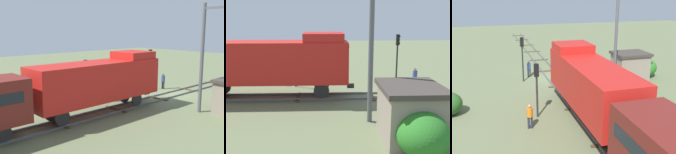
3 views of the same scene
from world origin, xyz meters
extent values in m
plane|color=#66704C|center=(0.00, 0.00, 0.00)|extent=(98.68, 98.68, 0.00)
cube|color=#595960|center=(-0.72, 0.00, 0.08)|extent=(0.10, 65.79, 0.16)
cube|color=#595960|center=(0.72, 0.00, 0.08)|extent=(0.10, 65.79, 0.16)
cube|color=#4C3823|center=(0.00, -2.74, 0.04)|extent=(2.40, 0.24, 0.09)
cube|color=#4C3823|center=(0.00, 2.74, 0.04)|extent=(2.40, 0.24, 0.09)
cube|color=#4C3823|center=(0.00, 8.22, 0.04)|extent=(2.40, 0.24, 0.09)
cube|color=red|center=(0.00, 10.19, 2.71)|extent=(2.90, 11.00, 2.90)
cube|color=red|center=(0.00, 6.29, 4.46)|extent=(2.75, 2.80, 0.60)
cube|color=red|center=(0.00, 4.64, 2.71)|extent=(2.84, 0.10, 2.84)
cube|color=white|center=(0.00, 4.60, 2.51)|extent=(2.46, 0.06, 0.20)
sphere|color=white|center=(-0.45, 4.59, 3.81)|extent=(0.28, 0.28, 0.28)
sphere|color=white|center=(0.45, 4.59, 3.81)|extent=(0.28, 0.28, 0.28)
cylinder|color=#262628|center=(0.00, 4.34, 0.86)|extent=(0.36, 0.50, 0.36)
cylinder|color=#262628|center=(-0.72, 6.49, 0.71)|extent=(0.18, 1.10, 1.10)
cylinder|color=#262628|center=(0.72, 6.49, 0.71)|extent=(0.18, 1.10, 1.10)
cylinder|color=#262628|center=(3.20, 0.12, 2.21)|extent=(0.14, 0.14, 4.43)
cube|color=black|center=(3.20, 0.12, 3.98)|extent=(0.32, 0.24, 0.90)
sphere|color=#390606|center=(3.20, -0.02, 4.25)|extent=(0.16, 0.16, 0.16)
sphere|color=yellow|center=(3.20, -0.02, 3.97)|extent=(0.16, 0.16, 0.16)
sphere|color=black|center=(3.20, -0.02, 3.69)|extent=(0.16, 0.16, 0.16)
cylinder|color=#262628|center=(3.40, 8.76, 1.97)|extent=(0.14, 0.14, 3.94)
cube|color=black|center=(3.40, 8.76, 3.49)|extent=(0.32, 0.24, 0.90)
sphere|color=red|center=(3.40, 8.62, 3.76)|extent=(0.16, 0.16, 0.16)
sphere|color=#3C3306|center=(3.40, 8.62, 3.48)|extent=(0.16, 0.16, 0.16)
sphere|color=black|center=(3.40, 8.62, 3.20)|extent=(0.16, 0.16, 0.16)
cylinder|color=#262B38|center=(2.30, -1.25, 0.42)|extent=(0.15, 0.15, 0.85)
cylinder|color=#262B38|center=(2.50, -1.25, 0.42)|extent=(0.15, 0.15, 0.85)
cylinder|color=#33478C|center=(2.40, -1.25, 1.16)|extent=(0.38, 0.38, 0.62)
sphere|color=tan|center=(2.40, -1.25, 1.58)|extent=(0.23, 0.23, 0.23)
cylinder|color=#262B38|center=(4.10, 10.39, 0.42)|extent=(0.15, 0.15, 0.85)
cylinder|color=#262B38|center=(4.30, 10.39, 0.42)|extent=(0.15, 0.15, 0.85)
cylinder|color=orange|center=(4.20, 10.39, 1.16)|extent=(0.38, 0.38, 0.62)
sphere|color=tan|center=(4.20, 10.39, 1.58)|extent=(0.23, 0.23, 0.23)
cylinder|color=#595960|center=(-5.00, 3.70, 4.31)|extent=(0.28, 0.28, 8.61)
cube|color=gray|center=(-7.50, 2.15, 1.25)|extent=(3.20, 2.60, 2.50)
cube|color=#3F3833|center=(-7.50, 2.15, 2.62)|extent=(3.50, 2.90, 0.24)
cube|color=#2D2319|center=(-7.50, 0.83, 0.95)|extent=(0.80, 0.06, 1.90)
ellipsoid|color=#2C7726|center=(-9.18, 2.10, 1.00)|extent=(2.76, 2.25, 2.00)
ellipsoid|color=#2C6026|center=(9.78, 6.73, 0.89)|extent=(2.45, 2.00, 1.78)
camera|label=1|loc=(-16.40, 23.70, 6.72)|focal=45.00mm
camera|label=2|loc=(-20.11, 6.18, 5.91)|focal=45.00mm
camera|label=3|loc=(6.65, 27.08, 8.67)|focal=45.00mm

